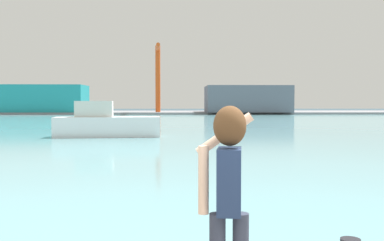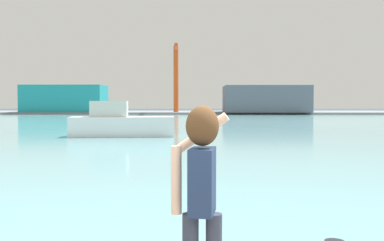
% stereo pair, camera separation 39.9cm
% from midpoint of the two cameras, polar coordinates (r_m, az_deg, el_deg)
% --- Properties ---
extents(ground_plane, '(220.00, 220.00, 0.00)m').
position_cam_midpoint_polar(ground_plane, '(52.95, -1.52, -0.21)').
color(ground_plane, '#334751').
extents(harbor_water, '(140.00, 100.00, 0.02)m').
position_cam_midpoint_polar(harbor_water, '(54.95, -1.54, -0.11)').
color(harbor_water, '#6BA8B2').
rests_on(harbor_water, ground_plane).
extents(far_shore_dock, '(140.00, 20.00, 0.42)m').
position_cam_midpoint_polar(far_shore_dock, '(94.92, -1.78, 1.06)').
color(far_shore_dock, gray).
rests_on(far_shore_dock, ground_plane).
extents(person_photographer, '(0.53, 0.56, 1.74)m').
position_cam_midpoint_polar(person_photographer, '(3.77, 1.66, -8.36)').
color(person_photographer, '#2D3342').
rests_on(person_photographer, quay_promenade).
extents(boat_moored, '(7.26, 2.43, 2.46)m').
position_cam_midpoint_polar(boat_moored, '(30.75, -11.55, -0.42)').
color(boat_moored, white).
rests_on(boat_moored, harbor_water).
extents(warehouse_left, '(16.04, 8.51, 5.42)m').
position_cam_midpoint_polar(warehouse_left, '(93.33, -18.63, 2.71)').
color(warehouse_left, teal).
rests_on(warehouse_left, far_shore_dock).
extents(warehouse_right, '(16.61, 11.20, 5.27)m').
position_cam_midpoint_polar(warehouse_right, '(90.18, 6.98, 2.78)').
color(warehouse_right, slate).
rests_on(warehouse_right, far_shore_dock).
extents(port_crane, '(1.24, 8.59, 13.34)m').
position_cam_midpoint_polar(port_crane, '(88.19, -4.58, 6.30)').
color(port_crane, '#D84C19').
rests_on(port_crane, far_shore_dock).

